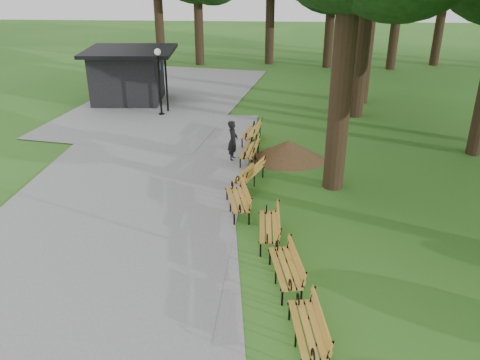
# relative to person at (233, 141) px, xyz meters

# --- Properties ---
(ground) EXTENTS (100.00, 100.00, 0.00)m
(ground) POSITION_rel_person_xyz_m (0.60, -5.07, -0.79)
(ground) COLOR #2B661D
(ground) RESTS_ON ground
(path) EXTENTS (12.00, 38.00, 0.06)m
(path) POSITION_rel_person_xyz_m (-3.40, -2.07, -0.76)
(path) COLOR gray
(path) RESTS_ON ground
(person) EXTENTS (0.44, 0.62, 1.58)m
(person) POSITION_rel_person_xyz_m (0.00, 0.00, 0.00)
(person) COLOR black
(person) RESTS_ON ground
(kiosk) EXTENTS (4.76, 4.20, 2.85)m
(kiosk) POSITION_rel_person_xyz_m (-6.24, 8.12, 0.63)
(kiosk) COLOR black
(kiosk) RESTS_ON ground
(lamp_post) EXTENTS (0.32, 0.32, 3.28)m
(lamp_post) POSITION_rel_person_xyz_m (-3.98, 5.68, 1.55)
(lamp_post) COLOR black
(lamp_post) RESTS_ON ground
(dirt_mound) EXTENTS (2.42, 2.42, 0.80)m
(dirt_mound) POSITION_rel_person_xyz_m (2.14, 0.16, -0.39)
(dirt_mound) COLOR #47301C
(dirt_mound) RESTS_ON ground
(bench_0) EXTENTS (0.86, 1.96, 0.88)m
(bench_0) POSITION_rel_person_xyz_m (2.21, -9.99, -0.35)
(bench_0) COLOR #C88A2E
(bench_0) RESTS_ON ground
(bench_1) EXTENTS (0.96, 1.98, 0.88)m
(bench_1) POSITION_rel_person_xyz_m (1.82, -7.87, -0.35)
(bench_1) COLOR #C88A2E
(bench_1) RESTS_ON ground
(bench_2) EXTENTS (0.68, 1.91, 0.88)m
(bench_2) POSITION_rel_person_xyz_m (1.42, -5.92, -0.35)
(bench_2) COLOR #C88A2E
(bench_2) RESTS_ON ground
(bench_3) EXTENTS (1.03, 1.99, 0.88)m
(bench_3) POSITION_rel_person_xyz_m (0.45, -4.30, -0.35)
(bench_3) COLOR #C88A2E
(bench_3) RESTS_ON ground
(bench_4) EXTENTS (1.26, 2.00, 0.88)m
(bench_4) POSITION_rel_person_xyz_m (0.70, -2.32, -0.35)
(bench_4) COLOR #C88A2E
(bench_4) RESTS_ON ground
(bench_5) EXTENTS (0.85, 1.96, 0.88)m
(bench_5) POSITION_rel_person_xyz_m (0.65, -0.07, -0.35)
(bench_5) COLOR #C88A2E
(bench_5) RESTS_ON ground
(bench_6) EXTENTS (0.94, 1.98, 0.88)m
(bench_6) POSITION_rel_person_xyz_m (0.64, 2.05, -0.35)
(bench_6) COLOR #C88A2E
(bench_6) RESTS_ON ground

